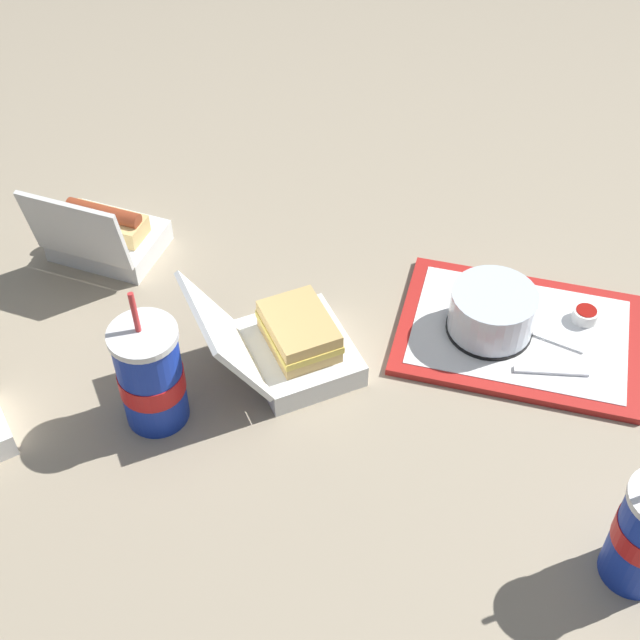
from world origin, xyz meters
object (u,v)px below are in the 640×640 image
at_px(cake_container, 492,313).
at_px(plastic_fork, 551,371).
at_px(clamshell_hotdog_right, 104,235).
at_px(ketchup_cup, 585,315).
at_px(clamshell_sandwich_corner, 291,344).
at_px(soda_cup_front, 151,376).
at_px(food_tray, 519,334).

relative_size(cake_container, plastic_fork, 1.21).
bearing_deg(clamshell_hotdog_right, ketchup_cup, 172.41).
relative_size(ketchup_cup, clamshell_sandwich_corner, 0.14).
bearing_deg(plastic_fork, soda_cup_front, 10.99).
bearing_deg(ketchup_cup, soda_cup_front, 20.32).
bearing_deg(clamshell_hotdog_right, food_tray, 168.87).
xyz_separation_m(cake_container, clamshell_hotdog_right, (0.64, -0.14, -0.01)).
height_order(clamshell_sandwich_corner, soda_cup_front, soda_cup_front).
bearing_deg(cake_container, ketchup_cup, -168.16).
bearing_deg(clamshell_sandwich_corner, plastic_fork, -178.87).
distance_m(food_tray, soda_cup_front, 0.57).
relative_size(clamshell_hotdog_right, soda_cup_front, 0.91).
relative_size(cake_container, soda_cup_front, 0.58).
bearing_deg(ketchup_cup, clamshell_sandwich_corner, 14.87).
relative_size(plastic_fork, clamshell_sandwich_corner, 0.39).
bearing_deg(clamshell_sandwich_corner, clamshell_hotdog_right, -33.14).
relative_size(food_tray, clamshell_sandwich_corner, 1.46).
xyz_separation_m(plastic_fork, clamshell_hotdog_right, (0.73, -0.22, 0.03)).
height_order(food_tray, ketchup_cup, ketchup_cup).
relative_size(food_tray, ketchup_cup, 10.21).
height_order(plastic_fork, clamshell_sandwich_corner, clamshell_sandwich_corner).
height_order(food_tray, plastic_fork, plastic_fork).
xyz_separation_m(ketchup_cup, clamshell_sandwich_corner, (0.45, 0.12, 0.02)).
relative_size(ketchup_cup, plastic_fork, 0.36).
xyz_separation_m(plastic_fork, clamshell_sandwich_corner, (0.39, 0.01, 0.03)).
distance_m(food_tray, clamshell_hotdog_right, 0.70).
relative_size(food_tray, clamshell_hotdog_right, 1.95).
height_order(cake_container, clamshell_sandwich_corner, clamshell_sandwich_corner).
distance_m(ketchup_cup, plastic_fork, 0.13).
bearing_deg(food_tray, ketchup_cup, -163.13).
distance_m(cake_container, ketchup_cup, 0.15).
bearing_deg(soda_cup_front, clamshell_sandwich_corner, -147.79).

